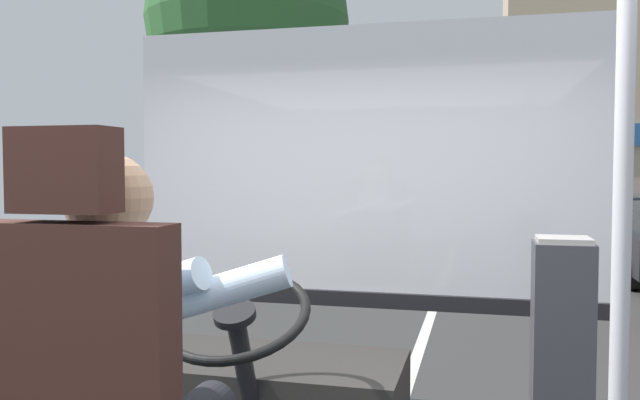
# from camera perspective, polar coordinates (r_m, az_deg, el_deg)

# --- Properties ---
(ground) EXTENTS (18.00, 44.00, 0.06)m
(ground) POSITION_cam_1_polar(r_m,az_deg,el_deg) (10.73, 10.58, -7.68)
(ground) COLOR #333333
(bus_driver) EXTENTS (0.74, 0.55, 0.81)m
(bus_driver) POSITION_cam_1_polar(r_m,az_deg,el_deg) (1.71, -16.89, -13.29)
(bus_driver) COLOR black
(bus_driver) RESTS_ON driver_seat
(handrail_pole) EXTENTS (0.04, 0.04, 1.94)m
(handrail_pole) POSITION_cam_1_polar(r_m,az_deg,el_deg) (1.71, 24.97, -5.32)
(handrail_pole) COLOR #B7B7BC
(handrail_pole) RESTS_ON bus_floor
(fare_box) EXTENTS (0.21, 0.20, 0.95)m
(fare_box) POSITION_cam_1_polar(r_m,az_deg,el_deg) (2.64, 20.46, -13.42)
(fare_box) COLOR #333338
(fare_box) RESTS_ON bus_floor
(windshield_panel) EXTENTS (2.50, 0.08, 1.48)m
(windshield_panel) POSITION_cam_1_polar(r_m,az_deg,el_deg) (3.42, 3.52, 0.19)
(windshield_panel) COLOR silver
(street_tree) EXTENTS (3.58, 3.58, 6.32)m
(street_tree) POSITION_cam_1_polar(r_m,az_deg,el_deg) (11.95, -6.37, 15.32)
(street_tree) COLOR #4C3828
(street_tree) RESTS_ON ground
(parked_car_blue) EXTENTS (2.02, 4.49, 1.26)m
(parked_car_blue) POSITION_cam_1_polar(r_m,az_deg,el_deg) (17.49, 25.66, -1.61)
(parked_car_blue) COLOR navy
(parked_car_blue) RESTS_ON ground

